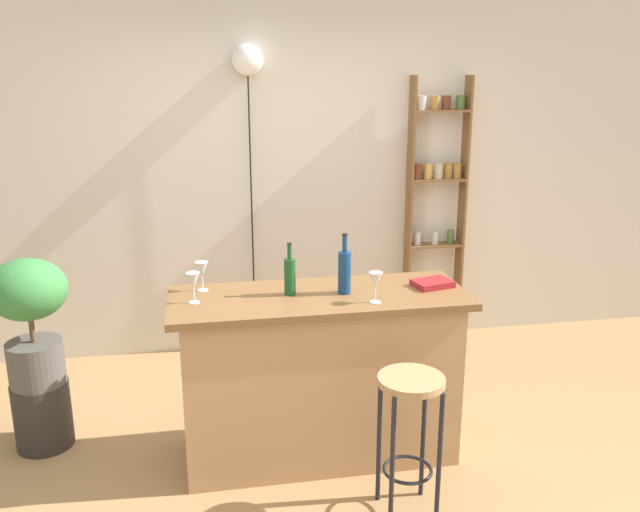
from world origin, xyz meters
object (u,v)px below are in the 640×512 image
object	(u,v)px
bottle_sauce_amber	(290,275)
wine_glass_center	(202,270)
wine_glass_right	(193,281)
spice_shelf	(436,204)
plant_stool	(43,414)
bar_stool	(410,414)
wine_glass_left	(376,281)
potted_plant	(30,312)
bottle_spirits_clear	(344,271)
cookbook	(432,283)
pendant_globe_light	(248,64)

from	to	relation	value
bottle_sauce_amber	wine_glass_center	distance (m)	0.49
bottle_sauce_amber	wine_glass_right	world-z (taller)	bottle_sauce_amber
spice_shelf	bottle_sauce_amber	distance (m)	2.00
spice_shelf	bottle_sauce_amber	world-z (taller)	spice_shelf
spice_shelf	plant_stool	xyz separation A→B (m)	(-2.77, -1.15, -0.91)
bar_stool	wine_glass_left	xyz separation A→B (m)	(-0.07, 0.43, 0.54)
potted_plant	bottle_spirits_clear	xyz separation A→B (m)	(1.71, -0.36, 0.25)
bar_stool	cookbook	world-z (taller)	cookbook
plant_stool	cookbook	bearing A→B (deg)	-8.75
potted_plant	bottle_sauce_amber	bearing A→B (deg)	-13.23
spice_shelf	wine_glass_left	world-z (taller)	spice_shelf
potted_plant	pendant_globe_light	bearing A→B (deg)	41.34
bottle_sauce_amber	pendant_globe_light	xyz separation A→B (m)	(-0.08, 1.51, 1.09)
potted_plant	wine_glass_left	size ratio (longest dim) A/B	4.50
potted_plant	wine_glass_center	bearing A→B (deg)	-10.85
cookbook	wine_glass_right	bearing A→B (deg)	167.38
bottle_sauce_amber	wine_glass_left	distance (m)	0.47
bar_stool	potted_plant	distance (m)	2.15
plant_stool	bottle_sauce_amber	bearing A→B (deg)	-13.23
wine_glass_right	pendant_globe_light	distance (m)	1.94
bar_stool	potted_plant	world-z (taller)	potted_plant
spice_shelf	wine_glass_center	world-z (taller)	spice_shelf
bottle_spirits_clear	cookbook	bearing A→B (deg)	2.40
wine_glass_center	wine_glass_left	bearing A→B (deg)	-21.92
wine_glass_right	pendant_globe_light	xyz separation A→B (m)	(0.43, 1.55, 1.08)
spice_shelf	wine_glass_left	size ratio (longest dim) A/B	12.68
spice_shelf	wine_glass_right	distance (m)	2.40
pendant_globe_light	cookbook	bearing A→B (deg)	-59.99
wine_glass_left	wine_glass_right	distance (m)	0.94
wine_glass_center	spice_shelf	bearing A→B (deg)	36.18
potted_plant	cookbook	xyz separation A→B (m)	(2.21, -0.34, 0.14)
bottle_spirits_clear	cookbook	size ratio (longest dim) A/B	1.58
wine_glass_center	cookbook	world-z (taller)	wine_glass_center
bar_stool	wine_glass_left	distance (m)	0.69
bar_stool	potted_plant	xyz separation A→B (m)	(-1.90, 0.97, 0.29)
plant_stool	potted_plant	distance (m)	0.63
plant_stool	wine_glass_left	bearing A→B (deg)	-16.33
wine_glass_center	pendant_globe_light	bearing A→B (deg)	74.12
plant_stool	cookbook	distance (m)	2.37
plant_stool	bottle_sauce_amber	distance (m)	1.69
bar_stool	spice_shelf	xyz separation A→B (m)	(0.87, 2.11, 0.57)
plant_stool	wine_glass_left	distance (m)	2.10
bottle_sauce_amber	wine_glass_center	world-z (taller)	bottle_sauce_amber
plant_stool	wine_glass_center	size ratio (longest dim) A/B	2.41
wine_glass_left	plant_stool	bearing A→B (deg)	163.67
potted_plant	pendant_globe_light	size ratio (longest dim) A/B	0.32
plant_stool	wine_glass_right	bearing A→B (deg)	-22.37
potted_plant	wine_glass_right	xyz separation A→B (m)	(0.90, -0.37, 0.24)
bottle_spirits_clear	pendant_globe_light	world-z (taller)	pendant_globe_light
pendant_globe_light	bottle_sauce_amber	bearing A→B (deg)	-87.14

